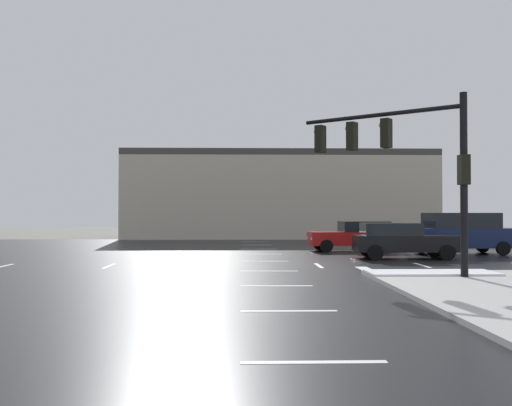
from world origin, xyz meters
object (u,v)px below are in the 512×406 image
traffic_signal_mast (404,152)px  sedan_red (355,235)px  suv_navy (461,232)px  sedan_black (402,240)px

traffic_signal_mast → sedan_red: bearing=-56.0°
traffic_signal_mast → suv_navy: size_ratio=1.12×
sedan_black → traffic_signal_mast: bearing=-103.6°
traffic_signal_mast → suv_navy: 11.54m
sedan_red → traffic_signal_mast: bearing=82.9°
sedan_red → sedan_black: size_ratio=1.01×
traffic_signal_mast → sedan_red: (0.83, 11.95, -3.13)m
suv_navy → sedan_red: bearing=-30.2°
traffic_signal_mast → suv_navy: traffic_signal_mast is taller
traffic_signal_mast → sedan_black: 7.86m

